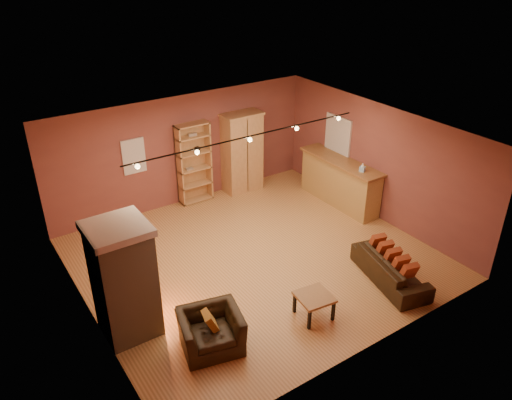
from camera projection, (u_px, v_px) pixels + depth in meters
floor at (256, 258)px, 10.74m from camera, size 7.00×7.00×0.00m
ceiling at (256, 135)px, 9.44m from camera, size 7.00×7.00×0.00m
back_wall at (183, 150)px, 12.48m from camera, size 7.00×0.02×2.80m
left_wall at (83, 255)px, 8.36m from camera, size 0.02×6.50×2.80m
right_wall at (378, 162)px, 11.82m from camera, size 0.02×6.50×2.80m
fireplace at (124, 280)px, 8.31m from camera, size 1.01×0.98×2.12m
back_window at (134, 156)px, 11.75m from camera, size 0.56×0.04×0.86m
bookcase at (193, 162)px, 12.64m from camera, size 0.86×0.34×2.11m
armoire at (242, 152)px, 13.19m from camera, size 1.06×0.61×2.16m
bar_counter at (340, 181)px, 12.71m from camera, size 0.66×2.50×1.20m
tissue_box at (362, 168)px, 11.80m from camera, size 0.15×0.15×0.21m
right_window at (338, 135)px, 12.71m from camera, size 0.05×0.90×1.00m
loveseat at (391, 264)px, 9.88m from camera, size 0.99×1.95×0.78m
armchair at (210, 325)px, 8.22m from camera, size 1.15×0.89×0.89m
coffee_table at (314, 299)px, 8.92m from camera, size 0.67×0.67×0.46m
track_rail at (250, 138)px, 9.63m from camera, size 5.20×0.09×0.13m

